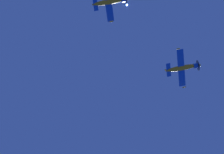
{
  "coord_description": "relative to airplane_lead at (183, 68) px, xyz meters",
  "views": [
    {
      "loc": [
        17.13,
        -18.44,
        1.55
      ],
      "look_at": [
        1.46,
        -17.5,
        79.43
      ],
      "focal_mm": 67.15,
      "sensor_mm": 36.0,
      "label": 1
    }
  ],
  "objects": [
    {
      "name": "airplane_lead",
      "position": [
        0.0,
        0.0,
        0.0
      ],
      "size": [
        7.65,
        6.92,
        2.8
      ],
      "color": "orange"
    },
    {
      "name": "airplane_left_wingman",
      "position": [
        11.73,
        -14.81,
        0.59
      ],
      "size": [
        7.65,
        6.92,
        2.83
      ],
      "color": "orange"
    }
  ]
}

